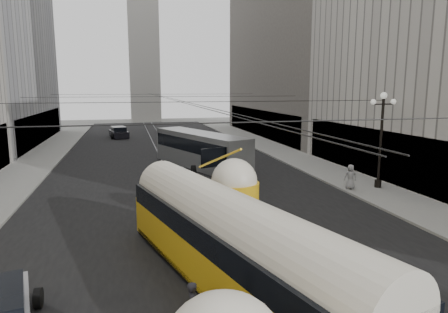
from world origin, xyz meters
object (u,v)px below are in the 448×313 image
pedestrian_crossing_a (194,308)px  pedestrian_sidewalk_right (350,177)px  city_bus (200,148)px  streetcar (232,243)px

pedestrian_crossing_a → pedestrian_sidewalk_right: bearing=-43.3°
pedestrian_crossing_a → city_bus: bearing=-9.8°
city_bus → pedestrian_sidewalk_right: size_ratio=7.45×
streetcar → pedestrian_crossing_a: size_ratio=9.88×
city_bus → pedestrian_crossing_a: bearing=-100.7°
city_bus → streetcar: bearing=-97.4°
pedestrian_sidewalk_right → pedestrian_crossing_a: bearing=60.1°
streetcar → pedestrian_sidewalk_right: 15.48m
streetcar → pedestrian_crossing_a: 2.86m
streetcar → pedestrian_crossing_a: (-1.65, -2.15, -0.91)m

